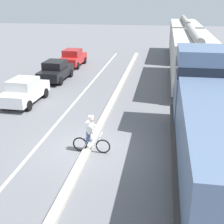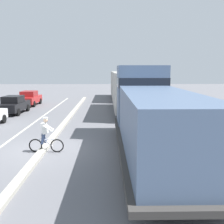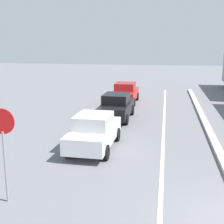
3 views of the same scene
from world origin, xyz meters
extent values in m
plane|color=slate|center=(0.00, 0.00, 0.00)|extent=(120.00, 120.00, 0.00)
cube|color=#B2AD9E|center=(0.00, 6.00, 0.08)|extent=(0.36, 36.00, 0.16)
cube|color=silver|center=(-2.40, 6.00, 0.00)|extent=(0.14, 36.00, 0.01)
cube|color=slate|center=(5.17, -2.00, 1.90)|extent=(2.70, 9.86, 2.40)
cube|color=slate|center=(5.17, 3.00, 2.45)|extent=(2.80, 2.80, 3.50)
cube|color=black|center=(5.17, 3.00, 3.24)|extent=(2.83, 2.83, 0.56)
cube|color=#383533|center=(5.17, -1.40, 0.70)|extent=(3.10, 11.60, 0.20)
cylinder|color=#4C4947|center=(5.17, -1.40, 0.55)|extent=(1.10, 3.00, 1.10)
cylinder|color=black|center=(5.17, 2.59, 0.50)|extent=(2.40, 1.00, 1.00)
cylinder|color=black|center=(5.17, 1.79, 0.50)|extent=(2.40, 1.00, 1.00)
cylinder|color=black|center=(5.17, 0.99, 0.50)|extent=(2.40, 1.00, 1.00)
cylinder|color=black|center=(5.17, -3.79, 0.50)|extent=(2.40, 1.00, 1.00)
cylinder|color=black|center=(5.17, -4.59, 0.50)|extent=(2.40, 1.00, 1.00)
cylinder|color=black|center=(5.17, -5.39, 0.50)|extent=(2.40, 1.00, 1.00)
cube|color=#B2AFA7|center=(5.17, 11.60, 2.15)|extent=(2.90, 10.40, 3.10)
cylinder|color=gray|center=(5.17, 11.60, 3.88)|extent=(0.60, 9.88, 0.60)
cube|color=black|center=(5.17, 16.85, 0.95)|extent=(2.61, 0.10, 0.70)
cube|color=black|center=(5.17, 6.35, 0.95)|extent=(2.61, 0.10, 0.70)
cylinder|color=black|center=(5.17, 15.37, 0.45)|extent=(2.46, 0.90, 0.90)
cylinder|color=black|center=(5.17, 14.27, 0.45)|extent=(2.46, 0.90, 0.90)
cylinder|color=black|center=(5.17, 8.92, 0.45)|extent=(2.46, 0.90, 0.90)
cylinder|color=black|center=(5.17, 7.82, 0.45)|extent=(2.46, 0.90, 0.90)
cube|color=#A19F97|center=(5.17, 23.20, 2.15)|extent=(2.90, 10.40, 3.10)
cylinder|color=gray|center=(5.17, 23.20, 3.88)|extent=(0.60, 9.88, 0.60)
cube|color=black|center=(5.17, 28.45, 0.95)|extent=(2.61, 0.10, 0.70)
cube|color=black|center=(5.17, 17.95, 0.95)|extent=(2.61, 0.10, 0.70)
cylinder|color=black|center=(5.17, 26.97, 0.45)|extent=(2.46, 0.90, 0.90)
cylinder|color=black|center=(5.17, 25.87, 0.45)|extent=(2.46, 0.90, 0.90)
cylinder|color=black|center=(5.17, 20.52, 0.45)|extent=(2.46, 0.90, 0.90)
cylinder|color=black|center=(5.17, 19.42, 0.45)|extent=(2.46, 0.90, 0.90)
cylinder|color=black|center=(-4.63, 6.74, 0.32)|extent=(0.24, 0.65, 0.64)
cube|color=black|center=(-5.36, 11.15, 0.67)|extent=(1.79, 4.24, 0.70)
cube|color=black|center=(-5.36, 11.00, 1.32)|extent=(1.54, 1.93, 0.60)
cube|color=#1E232D|center=(-5.34, 12.00, 1.27)|extent=(1.43, 0.15, 0.51)
cylinder|color=black|center=(-6.14, 12.47, 0.32)|extent=(0.23, 0.64, 0.64)
cylinder|color=black|center=(-4.52, 12.44, 0.32)|extent=(0.23, 0.64, 0.64)
cylinder|color=black|center=(-4.58, 9.83, 0.32)|extent=(0.23, 0.64, 0.64)
cube|color=red|center=(-5.52, 16.59, 0.67)|extent=(1.74, 4.22, 0.70)
cube|color=maroon|center=(-5.52, 16.44, 1.32)|extent=(1.52, 1.91, 0.60)
cube|color=#1E232D|center=(-5.51, 17.44, 1.27)|extent=(1.43, 0.13, 0.51)
cylinder|color=black|center=(-6.31, 17.90, 0.32)|extent=(0.23, 0.64, 0.64)
cylinder|color=black|center=(-4.70, 17.89, 0.32)|extent=(0.23, 0.64, 0.64)
cylinder|color=black|center=(-6.33, 15.30, 0.32)|extent=(0.23, 0.64, 0.64)
cylinder|color=black|center=(-4.72, 15.28, 0.32)|extent=(0.23, 0.64, 0.64)
torus|color=black|center=(0.71, -0.37, 0.33)|extent=(0.66, 0.09, 0.66)
torus|color=black|center=(-0.34, -0.32, 0.33)|extent=(0.66, 0.09, 0.66)
cylinder|color=silver|center=(0.19, -0.34, 0.63)|extent=(0.79, 0.08, 0.05)
cylinder|color=silver|center=(0.29, -0.35, 0.45)|extent=(0.48, 0.07, 0.36)
cylinder|color=silver|center=(-0.03, -0.34, 0.78)|extent=(0.04, 0.04, 0.30)
cylinder|color=silver|center=(0.63, -0.36, 0.88)|extent=(0.06, 0.48, 0.04)
cylinder|color=#38476B|center=(0.07, -0.24, 0.68)|extent=(0.31, 0.15, 0.52)
cylinder|color=#38476B|center=(0.06, -0.44, 0.68)|extent=(0.27, 0.15, 0.52)
cube|color=white|center=(0.14, -0.34, 1.20)|extent=(0.34, 0.35, 0.57)
sphere|color=beige|center=(0.21, -0.35, 1.59)|extent=(0.22, 0.22, 0.22)
cylinder|color=white|center=(0.21, -0.35, 1.69)|extent=(0.22, 0.22, 0.05)
cylinder|color=white|center=(0.34, -0.19, 1.20)|extent=(0.46, 0.11, 0.36)
cylinder|color=white|center=(0.33, -0.51, 1.20)|extent=(0.46, 0.11, 0.36)
camera|label=1|loc=(3.10, -12.34, 6.57)|focal=50.00mm
camera|label=2|loc=(3.15, -12.65, 3.97)|focal=42.00mm
camera|label=3|loc=(-2.38, -7.70, 4.71)|focal=50.00mm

